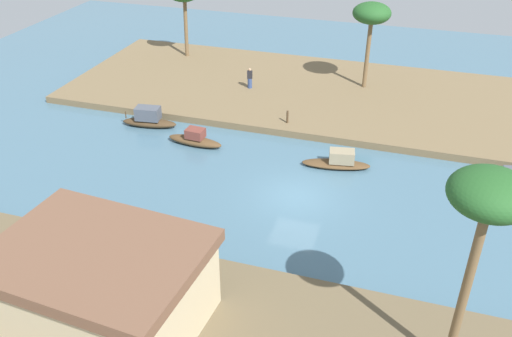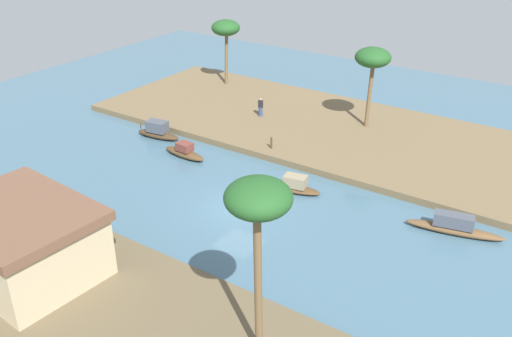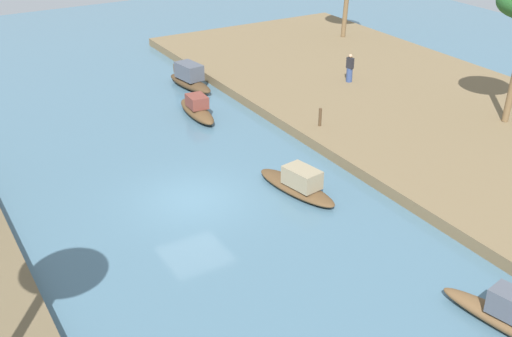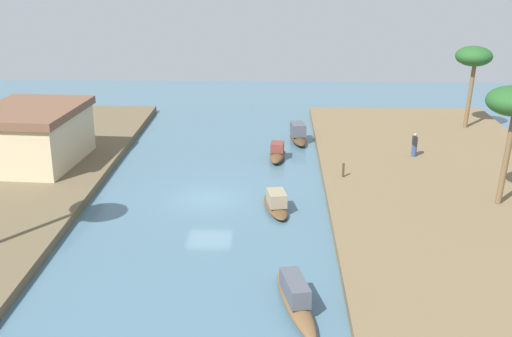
{
  "view_description": "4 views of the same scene",
  "coord_description": "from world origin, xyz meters",
  "px_view_note": "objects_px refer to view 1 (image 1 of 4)",
  "views": [
    {
      "loc": [
        -5.35,
        23.95,
        16.27
      ],
      "look_at": [
        2.51,
        -0.83,
        0.83
      ],
      "focal_mm": 38.49,
      "sensor_mm": 36.0,
      "label": 1
    },
    {
      "loc": [
        -17.35,
        23.87,
        17.51
      ],
      "look_at": [
        1.5,
        -4.15,
        0.58
      ],
      "focal_mm": 39.7,
      "sensor_mm": 36.0,
      "label": 2
    },
    {
      "loc": [
        -19.71,
        8.81,
        12.16
      ],
      "look_at": [
        -0.06,
        -2.75,
        0.65
      ],
      "focal_mm": 45.65,
      "sensor_mm": 36.0,
      "label": 3
    },
    {
      "loc": [
        -34.07,
        -3.76,
        13.24
      ],
      "look_at": [
        3.66,
        -2.52,
        0.56
      ],
      "focal_mm": 46.23,
      "sensor_mm": 36.0,
      "label": 4
    }
  ],
  "objects_px": {
    "palm_tree_left_near": "(372,15)",
    "sampan_with_red_awning": "(338,161)",
    "sampan_near_left_bank": "(149,119)",
    "riverside_building": "(101,287)",
    "palm_tree_right_tall": "(489,201)",
    "sampan_midstream": "(195,139)",
    "person_on_near_bank": "(250,79)",
    "mooring_post": "(287,117)"
  },
  "relations": [
    {
      "from": "sampan_midstream",
      "to": "mooring_post",
      "type": "bearing_deg",
      "value": -137.99
    },
    {
      "from": "palm_tree_left_near",
      "to": "sampan_midstream",
      "type": "bearing_deg",
      "value": 53.11
    },
    {
      "from": "sampan_near_left_bank",
      "to": "palm_tree_right_tall",
      "type": "bearing_deg",
      "value": 134.42
    },
    {
      "from": "riverside_building",
      "to": "palm_tree_left_near",
      "type": "bearing_deg",
      "value": -98.21
    },
    {
      "from": "mooring_post",
      "to": "palm_tree_right_tall",
      "type": "bearing_deg",
      "value": 120.97
    },
    {
      "from": "person_on_near_bank",
      "to": "palm_tree_left_near",
      "type": "height_order",
      "value": "palm_tree_left_near"
    },
    {
      "from": "palm_tree_left_near",
      "to": "sampan_near_left_bank",
      "type": "bearing_deg",
      "value": 38.91
    },
    {
      "from": "person_on_near_bank",
      "to": "mooring_post",
      "type": "height_order",
      "value": "person_on_near_bank"
    },
    {
      "from": "sampan_midstream",
      "to": "palm_tree_right_tall",
      "type": "height_order",
      "value": "palm_tree_right_tall"
    },
    {
      "from": "sampan_with_red_awning",
      "to": "riverside_building",
      "type": "distance_m",
      "value": 16.39
    },
    {
      "from": "palm_tree_right_tall",
      "to": "sampan_near_left_bank",
      "type": "bearing_deg",
      "value": -37.63
    },
    {
      "from": "sampan_with_red_awning",
      "to": "palm_tree_left_near",
      "type": "height_order",
      "value": "palm_tree_left_near"
    },
    {
      "from": "person_on_near_bank",
      "to": "riverside_building",
      "type": "distance_m",
      "value": 24.04
    },
    {
      "from": "sampan_with_red_awning",
      "to": "sampan_near_left_bank",
      "type": "height_order",
      "value": "sampan_near_left_bank"
    },
    {
      "from": "sampan_near_left_bank",
      "to": "mooring_post",
      "type": "bearing_deg",
      "value": -172.85
    },
    {
      "from": "palm_tree_right_tall",
      "to": "sampan_midstream",
      "type": "bearing_deg",
      "value": -41.13
    },
    {
      "from": "palm_tree_left_near",
      "to": "riverside_building",
      "type": "height_order",
      "value": "palm_tree_left_near"
    },
    {
      "from": "sampan_with_red_awning",
      "to": "mooring_post",
      "type": "xyz_separation_m",
      "value": [
        4.08,
        -3.91,
        0.51
      ]
    },
    {
      "from": "palm_tree_left_near",
      "to": "sampan_with_red_awning",
      "type": "bearing_deg",
      "value": 90.78
    },
    {
      "from": "sampan_near_left_bank",
      "to": "sampan_midstream",
      "type": "bearing_deg",
      "value": 151.51
    },
    {
      "from": "sampan_near_left_bank",
      "to": "mooring_post",
      "type": "xyz_separation_m",
      "value": [
        -8.86,
        -2.39,
        0.36
      ]
    },
    {
      "from": "person_on_near_bank",
      "to": "palm_tree_right_tall",
      "type": "xyz_separation_m",
      "value": [
        -14.51,
        22.1,
        6.28
      ]
    },
    {
      "from": "sampan_midstream",
      "to": "palm_tree_right_tall",
      "type": "xyz_separation_m",
      "value": [
        -15.22,
        13.3,
        7.04
      ]
    },
    {
      "from": "person_on_near_bank",
      "to": "palm_tree_right_tall",
      "type": "relative_size",
      "value": 0.19
    },
    {
      "from": "person_on_near_bank",
      "to": "palm_tree_left_near",
      "type": "xyz_separation_m",
      "value": [
        -8.13,
        -2.98,
        4.7
      ]
    },
    {
      "from": "palm_tree_left_near",
      "to": "riverside_building",
      "type": "distance_m",
      "value": 27.79
    },
    {
      "from": "palm_tree_right_tall",
      "to": "riverside_building",
      "type": "distance_m",
      "value": 13.54
    },
    {
      "from": "sampan_with_red_awning",
      "to": "mooring_post",
      "type": "bearing_deg",
      "value": -53.81
    },
    {
      "from": "person_on_near_bank",
      "to": "mooring_post",
      "type": "xyz_separation_m",
      "value": [
        -4.21,
        4.94,
        -0.24
      ]
    },
    {
      "from": "sampan_near_left_bank",
      "to": "sampan_with_red_awning",
      "type": "bearing_deg",
      "value": 165.36
    },
    {
      "from": "sampan_with_red_awning",
      "to": "riverside_building",
      "type": "bearing_deg",
      "value": 57.68
    },
    {
      "from": "sampan_near_left_bank",
      "to": "riverside_building",
      "type": "xyz_separation_m",
      "value": [
        -6.77,
        16.59,
        1.73
      ]
    },
    {
      "from": "sampan_midstream",
      "to": "palm_tree_right_tall",
      "type": "distance_m",
      "value": 21.4
    },
    {
      "from": "mooring_post",
      "to": "sampan_with_red_awning",
      "type": "bearing_deg",
      "value": 136.23
    },
    {
      "from": "palm_tree_left_near",
      "to": "palm_tree_right_tall",
      "type": "height_order",
      "value": "palm_tree_right_tall"
    },
    {
      "from": "palm_tree_left_near",
      "to": "person_on_near_bank",
      "type": "bearing_deg",
      "value": 20.13
    },
    {
      "from": "mooring_post",
      "to": "palm_tree_left_near",
      "type": "distance_m",
      "value": 10.13
    },
    {
      "from": "sampan_with_red_awning",
      "to": "palm_tree_right_tall",
      "type": "xyz_separation_m",
      "value": [
        -6.22,
        13.25,
        7.04
      ]
    },
    {
      "from": "mooring_post",
      "to": "riverside_building",
      "type": "relative_size",
      "value": 0.11
    },
    {
      "from": "sampan_midstream",
      "to": "palm_tree_left_near",
      "type": "xyz_separation_m",
      "value": [
        -8.84,
        -11.79,
        5.45
      ]
    },
    {
      "from": "sampan_near_left_bank",
      "to": "palm_tree_right_tall",
      "type": "distance_m",
      "value": 25.15
    },
    {
      "from": "riverside_building",
      "to": "sampan_with_red_awning",
      "type": "bearing_deg",
      "value": -107.89
    }
  ]
}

